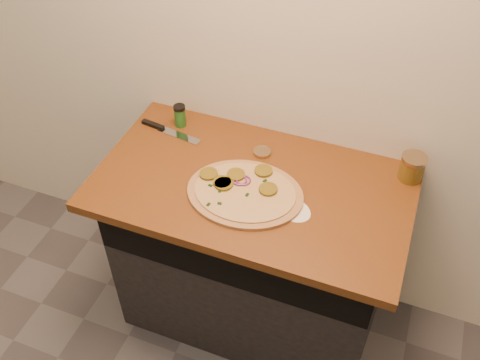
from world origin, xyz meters
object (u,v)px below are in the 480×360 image
at_px(chefs_knife, 165,130).
at_px(spice_shaker, 180,116).
at_px(pizza, 244,192).
at_px(salsa_jar, 412,167).

xyz_separation_m(chefs_knife, spice_shaker, (0.05, 0.06, 0.05)).
distance_m(chefs_knife, spice_shaker, 0.09).
bearing_deg(spice_shaker, pizza, -35.93).
distance_m(chefs_knife, salsa_jar, 1.01).
relative_size(salsa_jar, spice_shaker, 1.05).
bearing_deg(spice_shaker, salsa_jar, 1.13).
distance_m(pizza, chefs_knife, 0.50).
bearing_deg(chefs_knife, spice_shaker, 52.04).
height_order(chefs_knife, salsa_jar, salsa_jar).
relative_size(pizza, chefs_knife, 1.61).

